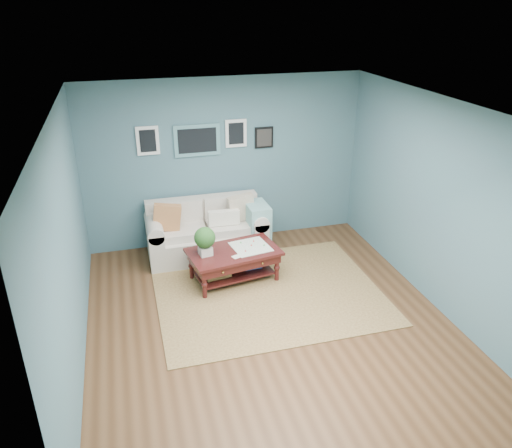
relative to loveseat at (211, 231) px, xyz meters
name	(u,v)px	position (x,y,z in m)	size (l,w,h in m)	color
room_shell	(268,223)	(0.35, -1.97, 0.96)	(5.00, 5.02, 2.70)	brown
area_rug	(268,293)	(0.54, -1.40, -0.39)	(3.07, 2.46, 0.01)	brown
loveseat	(211,231)	(0.00, 0.00, 0.00)	(1.89, 0.86, 0.97)	beige
coffee_table	(229,256)	(0.09, -0.92, 0.00)	(1.38, 0.94, 0.89)	#331010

